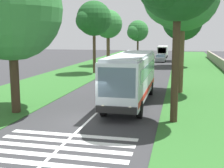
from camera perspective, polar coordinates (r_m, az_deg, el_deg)
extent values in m
plane|color=#333335|center=(18.41, -4.51, -6.96)|extent=(160.00, 160.00, 0.00)
cube|color=#2D6628|center=(34.97, -10.18, 0.79)|extent=(120.00, 8.00, 0.04)
cube|color=#2D6628|center=(32.42, 17.64, -0.18)|extent=(120.00, 8.00, 0.04)
cube|color=silver|center=(32.71, 3.19, 0.31)|extent=(110.00, 0.16, 0.01)
cube|color=silver|center=(22.54, 3.68, 1.55)|extent=(11.00, 2.50, 2.90)
cube|color=slate|center=(22.76, 3.81, 2.95)|extent=(9.68, 2.54, 0.85)
cube|color=slate|center=(17.17, 0.87, 0.26)|extent=(0.08, 2.20, 1.74)
cube|color=red|center=(22.69, 3.66, -0.95)|extent=(10.78, 2.53, 0.36)
cube|color=silver|center=(22.38, 3.73, 5.46)|extent=(10.56, 2.30, 0.18)
cube|color=black|center=(17.38, 0.78, -4.95)|extent=(0.16, 2.40, 0.40)
sphere|color=#F2EDCC|center=(17.58, -1.76, -4.35)|extent=(0.24, 0.24, 0.24)
sphere|color=#F2EDCC|center=(17.26, 3.44, -4.62)|extent=(0.24, 0.24, 0.24)
cylinder|color=black|center=(19.29, -1.56, -4.47)|extent=(1.10, 0.32, 1.10)
cylinder|color=black|center=(26.38, 2.36, -0.69)|extent=(1.10, 0.32, 1.10)
cylinder|color=black|center=(18.88, 5.25, -4.82)|extent=(1.10, 0.32, 1.10)
cylinder|color=black|center=(26.07, 7.34, -0.88)|extent=(1.10, 0.32, 1.10)
cube|color=silver|center=(12.89, -12.99, -14.53)|extent=(0.45, 6.80, 0.01)
cube|color=silver|center=(13.64, -11.33, -13.10)|extent=(0.45, 6.80, 0.01)
cube|color=silver|center=(14.40, -9.86, -11.80)|extent=(0.45, 6.80, 0.01)
cube|color=silver|center=(15.18, -8.55, -10.63)|extent=(0.45, 6.80, 0.01)
cube|color=silver|center=(15.98, -7.38, -9.58)|extent=(0.45, 6.80, 0.01)
cube|color=silver|center=(41.20, 2.45, 2.94)|extent=(4.30, 1.75, 0.70)
cube|color=slate|center=(41.04, 2.43, 3.79)|extent=(2.00, 1.61, 0.55)
cylinder|color=black|center=(40.06, 1.01, 2.46)|extent=(0.64, 0.22, 0.64)
cylinder|color=black|center=(42.69, 1.73, 2.89)|extent=(0.64, 0.22, 0.64)
cylinder|color=black|center=(39.78, 3.21, 2.40)|extent=(0.64, 0.22, 0.64)
cylinder|color=black|center=(42.42, 3.81, 2.83)|extent=(0.64, 0.22, 0.64)
cube|color=gray|center=(50.05, 4.13, 4.07)|extent=(4.30, 1.75, 0.70)
cube|color=slate|center=(49.90, 4.12, 4.78)|extent=(2.00, 1.61, 0.55)
cylinder|color=black|center=(48.87, 2.98, 3.71)|extent=(0.64, 0.22, 0.64)
cylinder|color=black|center=(51.52, 3.49, 4.00)|extent=(0.64, 0.22, 0.64)
cylinder|color=black|center=(48.63, 4.80, 3.66)|extent=(0.64, 0.22, 0.64)
cylinder|color=black|center=(51.30, 5.21, 3.96)|extent=(0.64, 0.22, 0.64)
cube|color=gray|center=(57.70, 9.19, 4.69)|extent=(4.30, 1.75, 0.70)
cube|color=slate|center=(57.55, 9.20, 5.30)|extent=(2.00, 1.61, 0.55)
cylinder|color=black|center=(56.42, 8.31, 4.39)|extent=(0.64, 0.22, 0.64)
cylinder|color=black|center=(59.11, 8.51, 4.61)|extent=(0.64, 0.22, 0.64)
cylinder|color=black|center=(56.33, 9.90, 4.34)|extent=(0.64, 0.22, 0.64)
cylinder|color=black|center=(59.02, 10.03, 4.57)|extent=(0.64, 0.22, 0.64)
cube|color=silver|center=(68.85, 9.56, 6.22)|extent=(6.00, 2.10, 2.10)
cube|color=slate|center=(69.03, 9.58, 6.55)|extent=(5.04, 2.13, 0.70)
cube|color=slate|center=(65.87, 9.43, 6.27)|extent=(0.06, 1.76, 1.18)
cylinder|color=black|center=(67.08, 8.63, 5.22)|extent=(0.76, 0.24, 0.76)
cylinder|color=black|center=(70.86, 8.85, 5.44)|extent=(0.76, 0.24, 0.76)
cylinder|color=black|center=(66.98, 10.26, 5.17)|extent=(0.76, 0.24, 0.76)
cylinder|color=black|center=(70.77, 10.39, 5.39)|extent=(0.76, 0.24, 0.76)
cylinder|color=#3D2D1E|center=(81.27, 4.89, 7.35)|extent=(0.47, 0.47, 4.47)
sphere|color=#286B2D|center=(81.22, 4.93, 10.01)|extent=(5.55, 5.55, 5.55)
sphere|color=#286B2D|center=(82.87, 5.08, 9.71)|extent=(3.32, 3.32, 3.32)
sphere|color=#286B2D|center=(79.96, 4.19, 9.73)|extent=(3.70, 3.70, 3.70)
cylinder|color=brown|center=(50.02, -0.73, 6.69)|extent=(0.55, 0.55, 5.49)
sphere|color=#337A38|center=(49.99, -0.74, 11.29)|extent=(4.63, 4.63, 4.63)
sphere|color=#337A38|center=(51.33, -0.38, 10.85)|extent=(3.42, 3.42, 3.42)
sphere|color=#337A38|center=(49.03, -1.86, 10.92)|extent=(2.61, 2.61, 2.61)
cylinder|color=#3D2D1E|center=(20.73, -17.96, 1.53)|extent=(0.58, 0.58, 4.92)
sphere|color=#337A38|center=(20.62, -18.58, 13.33)|extent=(6.56, 6.56, 6.56)
sphere|color=#337A38|center=(22.30, -15.86, 11.87)|extent=(4.30, 4.30, 4.30)
cylinder|color=#4C3826|center=(40.26, -3.37, 6.30)|extent=(0.39, 0.39, 5.91)
sphere|color=#1E5623|center=(40.25, -3.43, 12.29)|extent=(4.55, 4.55, 4.55)
sphere|color=#1E5623|center=(41.54, -2.90, 11.73)|extent=(2.65, 2.65, 2.65)
sphere|color=#1E5623|center=(39.34, -4.86, 11.84)|extent=(2.75, 2.75, 2.75)
cylinder|color=#3D2D1E|center=(17.80, 11.91, 3.72)|extent=(0.43, 0.43, 6.87)
cylinder|color=brown|center=(27.20, 12.88, 5.48)|extent=(0.56, 0.56, 6.76)
sphere|color=#337A38|center=(29.17, 13.21, 14.83)|extent=(4.68, 4.68, 4.68)
cylinder|color=#3D2D1E|center=(49.76, 13.00, 6.46)|extent=(0.57, 0.57, 5.54)
sphere|color=#1E5623|center=(49.74, 13.19, 11.66)|extent=(6.35, 6.35, 6.35)
sphere|color=#1E5623|center=(51.63, 13.16, 11.04)|extent=(4.66, 4.66, 4.66)
sphere|color=#1E5623|center=(48.14, 12.03, 11.22)|extent=(4.09, 4.09, 4.09)
cylinder|color=brown|center=(60.46, 12.96, 7.16)|extent=(0.42, 0.42, 5.98)
sphere|color=#1E5623|center=(60.46, 13.11, 11.30)|extent=(5.05, 5.05, 5.05)
sphere|color=#1E5623|center=(61.97, 13.09, 10.90)|extent=(3.33, 3.33, 3.33)
sphere|color=#1E5623|center=(59.19, 12.36, 11.01)|extent=(2.79, 2.79, 2.79)
cylinder|color=#473828|center=(29.74, 12.91, 7.57)|extent=(0.24, 0.24, 8.60)
cube|color=#3D3326|center=(29.86, 13.18, 14.67)|extent=(0.12, 1.40, 0.12)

